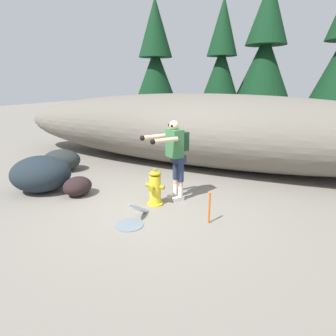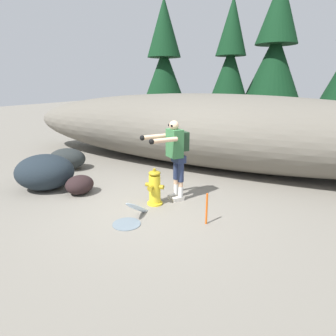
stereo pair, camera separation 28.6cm
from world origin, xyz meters
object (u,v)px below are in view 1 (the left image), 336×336
Objects in this scene: boulder_mid at (41,174)px; survey_stake at (209,208)px; fire_hydrant at (155,188)px; boulder_small at (78,186)px; boulder_large at (62,160)px; utility_worker at (175,151)px.

survey_stake is (4.12, 0.08, -0.13)m from boulder_mid.
fire_hydrant is 0.58× the size of boulder_mid.
boulder_small is (0.96, 0.14, -0.21)m from boulder_mid.
boulder_large is at bearing 118.61° from boulder_mid.
boulder_small is at bearing 178.86° from survey_stake.
boulder_mid is 2.29× the size of survey_stake.
utility_worker reaches higher than fire_hydrant.
utility_worker reaches higher than survey_stake.
boulder_large reaches higher than survey_stake.
utility_worker is at bearing 143.34° from survey_stake.
boulder_small is at bearing 8.14° from boulder_mid.
fire_hydrant is at bearing 8.41° from boulder_mid.
boulder_small is at bearing -171.46° from fire_hydrant.
survey_stake is at bearing 1.05° from boulder_mid.
boulder_small is at bearing -38.26° from utility_worker.
boulder_large is (-3.90, 0.63, -0.80)m from utility_worker.
boulder_large is 1.67m from boulder_mid.
boulder_mid is (-3.10, -0.83, -0.69)m from utility_worker.
survey_stake is (1.29, -0.34, -0.07)m from fire_hydrant.
boulder_large is at bearing 164.20° from survey_stake.
fire_hydrant is 1.32× the size of survey_stake.
fire_hydrant reaches higher than boulder_large.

